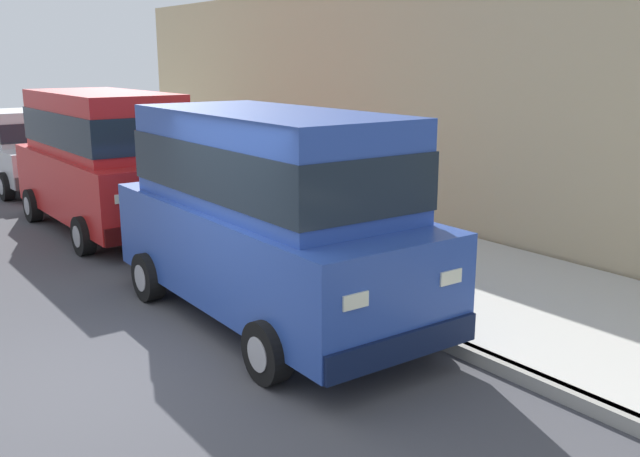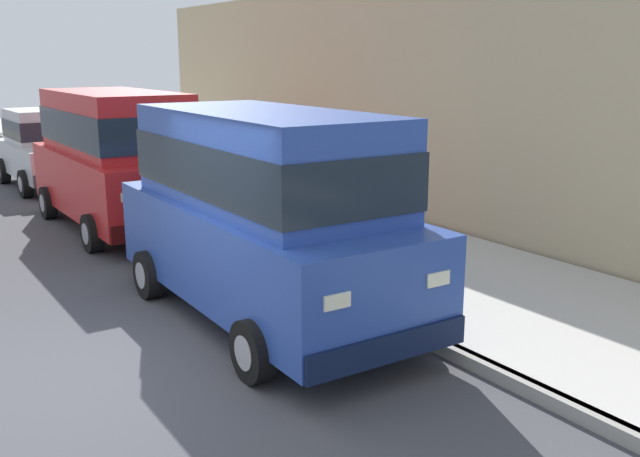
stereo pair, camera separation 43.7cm
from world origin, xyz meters
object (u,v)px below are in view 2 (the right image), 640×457
object	(u,v)px
car_blue_van	(264,206)
fire_hydrant	(227,208)
car_silver_hatchback	(47,147)
dog_brown	(378,230)
car_red_van	(116,153)

from	to	relation	value
car_blue_van	fire_hydrant	size ratio (longest dim) A/B	6.80
car_silver_hatchback	dog_brown	distance (m)	9.94
car_blue_van	fire_hydrant	xyz separation A→B (m)	(1.50, 4.07, -0.92)
car_blue_van	car_silver_hatchback	xyz separation A→B (m)	(0.03, 10.94, -0.42)
car_blue_van	dog_brown	xyz separation A→B (m)	(2.87, 1.43, -0.97)
car_blue_van	car_red_van	xyz separation A→B (m)	(0.06, 5.67, 0.00)
car_red_van	car_silver_hatchback	size ratio (longest dim) A/B	1.28
car_red_van	fire_hydrant	distance (m)	2.34
car_red_van	dog_brown	bearing A→B (deg)	-56.48
car_blue_van	dog_brown	world-z (taller)	car_blue_van
car_blue_van	dog_brown	distance (m)	3.35
fire_hydrant	dog_brown	bearing A→B (deg)	-62.51
car_red_van	fire_hydrant	xyz separation A→B (m)	(1.44, -1.60, -0.92)
fire_hydrant	car_blue_van	bearing A→B (deg)	-110.19
car_blue_van	fire_hydrant	bearing A→B (deg)	69.81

